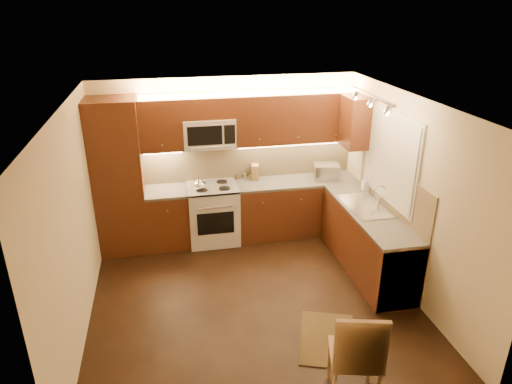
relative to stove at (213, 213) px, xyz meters
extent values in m
cube|color=black|center=(0.30, -1.68, -0.46)|extent=(4.00, 4.00, 0.01)
cube|color=beige|center=(0.30, -1.68, 2.04)|extent=(4.00, 4.00, 0.01)
cube|color=beige|center=(0.30, 0.32, 0.79)|extent=(4.00, 0.01, 2.50)
cube|color=beige|center=(0.30, -3.67, 0.79)|extent=(4.00, 0.01, 2.50)
cube|color=beige|center=(-1.70, -1.68, 0.79)|extent=(0.01, 4.00, 2.50)
cube|color=beige|center=(2.30, -1.68, 0.79)|extent=(0.01, 4.00, 2.50)
cube|color=#411E0E|center=(-1.35, 0.02, 0.69)|extent=(0.70, 0.60, 2.30)
cube|color=#411E0E|center=(-0.69, 0.02, -0.03)|extent=(0.62, 0.60, 0.86)
cube|color=#353330|center=(-0.69, 0.02, 0.42)|extent=(0.62, 0.60, 0.04)
cube|color=#411E0E|center=(1.34, 0.02, -0.03)|extent=(1.92, 0.60, 0.86)
cube|color=#353330|center=(1.34, 0.02, 0.42)|extent=(1.92, 0.60, 0.04)
cube|color=#411E0E|center=(2.00, -1.28, -0.03)|extent=(0.60, 2.00, 0.86)
cube|color=#353330|center=(2.00, -1.28, 0.42)|extent=(0.60, 2.00, 0.04)
cube|color=silver|center=(2.00, -1.98, -0.03)|extent=(0.58, 0.60, 0.84)
cube|color=tan|center=(0.65, 0.31, 0.74)|extent=(3.30, 0.02, 0.60)
cube|color=tan|center=(2.29, -1.28, 0.74)|extent=(0.02, 2.00, 0.60)
cube|color=#411E0E|center=(-0.69, 0.15, 1.42)|extent=(0.62, 0.35, 0.75)
cube|color=#411E0E|center=(1.34, 0.15, 1.42)|extent=(1.92, 0.35, 0.75)
cube|color=#411E0E|center=(0.00, 0.15, 1.63)|extent=(0.76, 0.35, 0.31)
cube|color=#411E0E|center=(2.12, -0.28, 1.42)|extent=(0.35, 0.50, 0.75)
cube|color=silver|center=(2.29, -1.12, 1.14)|extent=(0.03, 1.44, 1.24)
cube|color=silver|center=(2.27, -1.12, 1.14)|extent=(0.02, 1.36, 1.16)
cube|color=silver|center=(1.85, -1.27, 2.00)|extent=(0.04, 1.20, 0.03)
cube|color=silver|center=(1.82, 0.02, 0.56)|extent=(0.43, 0.35, 0.23)
cube|color=#AC754D|center=(0.71, 0.21, 0.56)|extent=(0.13, 0.19, 0.24)
cylinder|color=silver|center=(0.56, 0.26, 0.49)|extent=(0.05, 0.05, 0.09)
cylinder|color=brown|center=(0.44, 0.26, 0.48)|extent=(0.05, 0.05, 0.09)
cylinder|color=silver|center=(0.57, 0.26, 0.49)|extent=(0.05, 0.05, 0.10)
cylinder|color=olive|center=(0.63, 0.17, 0.48)|extent=(0.05, 0.05, 0.09)
imported|color=silver|center=(2.24, -0.55, 0.55)|extent=(0.10, 0.10, 0.21)
cube|color=black|center=(0.97, -2.58, -0.45)|extent=(0.87, 1.06, 0.01)
camera|label=1|loc=(-0.65, -6.46, 3.09)|focal=32.24mm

